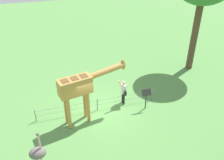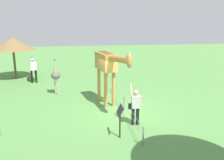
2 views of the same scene
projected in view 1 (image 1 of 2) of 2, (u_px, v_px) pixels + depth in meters
ground_plane at (98, 111)px, 13.96m from camera, size 60.00×60.00×0.00m
giraffe at (81, 87)px, 12.18m from camera, size 3.88×1.33×3.16m
visitor at (123, 91)px, 14.19m from camera, size 0.56×0.59×1.77m
ostrich at (38, 153)px, 9.74m from camera, size 0.70×0.56×2.25m
info_sign at (146, 95)px, 13.73m from camera, size 0.56×0.21×1.32m
wire_fence at (97, 104)px, 13.90m from camera, size 7.05×0.05×0.75m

